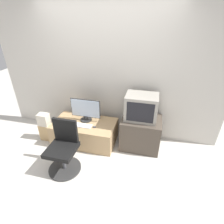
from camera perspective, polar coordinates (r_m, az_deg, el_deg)
ground_plane at (r=3.01m, az=-8.70°, el=-19.85°), size 12.00×12.00×0.00m
wall_back at (r=3.37m, az=-1.90°, el=12.72°), size 4.40×0.05×2.60m
desk at (r=3.53m, az=-8.80°, el=-6.43°), size 1.21×0.68×0.43m
side_stand at (r=3.36m, az=9.28°, el=-6.72°), size 0.71×0.55×0.61m
main_monitor at (r=3.38m, az=-8.65°, el=0.60°), size 0.59×0.23×0.45m
keyboard at (r=3.33m, az=-9.75°, el=-4.34°), size 0.37×0.14×0.01m
mouse at (r=3.24m, az=-5.83°, el=-4.85°), size 0.07×0.04×0.03m
crt_tv at (r=3.11m, az=9.55°, el=1.60°), size 0.56×0.43×0.46m
office_chair at (r=2.95m, az=-15.51°, el=-11.95°), size 0.53×0.53×0.86m
cardboard_box_lower at (r=3.82m, az=-20.66°, el=-6.04°), size 0.22×0.17×0.34m
cardboard_box_upper at (r=3.67m, az=-21.44°, el=-2.31°), size 0.20×0.16×0.24m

